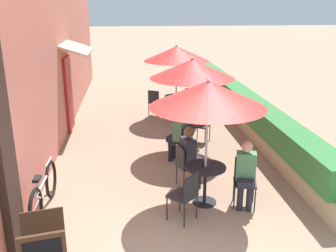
{
  "coord_description": "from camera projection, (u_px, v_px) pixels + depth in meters",
  "views": [
    {
      "loc": [
        -0.66,
        -4.31,
        3.5
      ],
      "look_at": [
        0.15,
        3.32,
        1.0
      ],
      "focal_mm": 40.0,
      "sensor_mm": 36.0,
      "label": 1
    }
  ],
  "objects": [
    {
      "name": "cafe_chair_mid_right",
      "position": [
        182.0,
        141.0,
        8.6
      ],
      "size": [
        0.55,
        0.55,
        0.87
      ],
      "rotation": [
        0.0,
        0.0,
        7.29
      ],
      "color": "#232328",
      "rests_on": "ground_plane"
    },
    {
      "name": "patio_table_far",
      "position": [
        176.0,
        102.0,
        11.92
      ],
      "size": [
        0.74,
        0.74,
        0.73
      ],
      "color": "black",
      "rests_on": "ground_plane"
    },
    {
      "name": "patio_table_mid",
      "position": [
        191.0,
        131.0,
        9.24
      ],
      "size": [
        0.74,
        0.74,
        0.73
      ],
      "color": "black",
      "rests_on": "ground_plane"
    },
    {
      "name": "patio_umbrella_mid",
      "position": [
        192.0,
        69.0,
        8.76
      ],
      "size": [
        2.01,
        2.01,
        2.33
      ],
      "color": "#B7B7BC",
      "rests_on": "ground_plane"
    },
    {
      "name": "seated_patron_near_right",
      "position": [
        190.0,
        154.0,
        7.36
      ],
      "size": [
        0.47,
        0.42,
        1.25
      ],
      "rotation": [
        0.0,
        0.0,
        11.27
      ],
      "color": "#23232D",
      "rests_on": "ground_plane"
    },
    {
      "name": "planter_hedge",
      "position": [
        236.0,
        101.0,
        12.0
      ],
      "size": [
        0.6,
        13.3,
        1.01
      ],
      "color": "tan",
      "rests_on": "ground_plane"
    },
    {
      "name": "cafe_chair_far_right",
      "position": [
        155.0,
        101.0,
        12.13
      ],
      "size": [
        0.55,
        0.55,
        0.87
      ],
      "rotation": [
        0.0,
        0.0,
        5.76
      ],
      "color": "#232328",
      "rests_on": "ground_plane"
    },
    {
      "name": "cafe_chair_near_left",
      "position": [
        245.0,
        178.0,
        6.75
      ],
      "size": [
        0.49,
        0.49,
        0.87
      ],
      "rotation": [
        0.0,
        0.0,
        9.18
      ],
      "color": "#232328",
      "rests_on": "ground_plane"
    },
    {
      "name": "seated_patron_near_left",
      "position": [
        246.0,
        172.0,
        6.59
      ],
      "size": [
        0.41,
        0.47,
        1.25
      ],
      "rotation": [
        0.0,
        0.0,
        9.18
      ],
      "color": "#23232D",
      "rests_on": "ground_plane"
    },
    {
      "name": "cafe_facade_wall",
      "position": [
        63.0,
        55.0,
        10.95
      ],
      "size": [
        0.98,
        14.3,
        4.2
      ],
      "color": "#C66B5B",
      "rests_on": "ground_plane"
    },
    {
      "name": "menu_board",
      "position": [
        44.0,
        250.0,
        4.94
      ],
      "size": [
        0.68,
        0.73,
        0.85
      ],
      "rotation": [
        0.0,
        0.0,
        0.2
      ],
      "color": "#422819",
      "rests_on": "ground_plane"
    },
    {
      "name": "patio_umbrella_far",
      "position": [
        176.0,
        54.0,
        11.44
      ],
      "size": [
        2.01,
        2.01,
        2.33
      ],
      "color": "#B7B7BC",
      "rests_on": "ground_plane"
    },
    {
      "name": "coffee_cup_far",
      "position": [
        179.0,
        95.0,
        11.82
      ],
      "size": [
        0.07,
        0.07,
        0.09
      ],
      "color": "white",
      "rests_on": "patio_table_far"
    },
    {
      "name": "cafe_chair_near_back",
      "position": [
        186.0,
        193.0,
        6.2
      ],
      "size": [
        0.57,
        0.57,
        0.87
      ],
      "rotation": [
        0.0,
        0.0,
        13.37
      ],
      "color": "#232328",
      "rests_on": "ground_plane"
    },
    {
      "name": "patio_umbrella_near",
      "position": [
        208.0,
        94.0,
        6.3
      ],
      "size": [
        2.01,
        2.01,
        2.33
      ],
      "color": "#B7B7BC",
      "rests_on": "ground_plane"
    },
    {
      "name": "cafe_chair_far_left",
      "position": [
        192.0,
        99.0,
        12.38
      ],
      "size": [
        0.55,
        0.55,
        0.87
      ],
      "rotation": [
        0.0,
        0.0,
        3.67
      ],
      "color": "#232328",
      "rests_on": "ground_plane"
    },
    {
      "name": "bicycle_leaning",
      "position": [
        44.0,
        193.0,
        6.52
      ],
      "size": [
        0.12,
        1.83,
        0.81
      ],
      "rotation": [
        0.0,
        0.0,
        -0.03
      ],
      "color": "black",
      "rests_on": "ground_plane"
    },
    {
      "name": "coffee_cup_mid",
      "position": [
        191.0,
        122.0,
        9.1
      ],
      "size": [
        0.07,
        0.07,
        0.09
      ],
      "color": "teal",
      "rests_on": "patio_table_mid"
    },
    {
      "name": "cafe_chair_mid_left",
      "position": [
        199.0,
        123.0,
        9.88
      ],
      "size": [
        0.55,
        0.55,
        0.87
      ],
      "rotation": [
        0.0,
        0.0,
        4.15
      ],
      "color": "#232328",
      "rests_on": "ground_plane"
    },
    {
      "name": "patio_table_near",
      "position": [
        205.0,
        177.0,
        6.78
      ],
      "size": [
        0.74,
        0.74,
        0.73
      ],
      "color": "black",
      "rests_on": "ground_plane"
    },
    {
      "name": "cafe_chair_near_right",
      "position": [
        185.0,
        163.0,
        7.38
      ],
      "size": [
        0.49,
        0.49,
        0.87
      ],
      "rotation": [
        0.0,
        0.0,
        11.27
      ],
      "color": "#232328",
      "rests_on": "ground_plane"
    },
    {
      "name": "seated_patron_mid_right",
      "position": [
        178.0,
        133.0,
        8.59
      ],
      "size": [
        0.51,
        0.48,
        1.25
      ],
      "rotation": [
        0.0,
        0.0,
        7.29
      ],
      "color": "#23232D",
      "rests_on": "ground_plane"
    },
    {
      "name": "coffee_cup_near",
      "position": [
        203.0,
        162.0,
        6.81
      ],
      "size": [
        0.07,
        0.07,
        0.09
      ],
      "color": "#232328",
      "rests_on": "patio_table_near"
    },
    {
      "name": "cafe_chair_far_back",
      "position": [
        182.0,
        108.0,
        11.26
      ],
      "size": [
        0.4,
        0.4,
        0.87
      ],
      "rotation": [
        0.0,
        0.0,
        7.85
      ],
      "color": "#232328",
      "rests_on": "ground_plane"
    }
  ]
}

